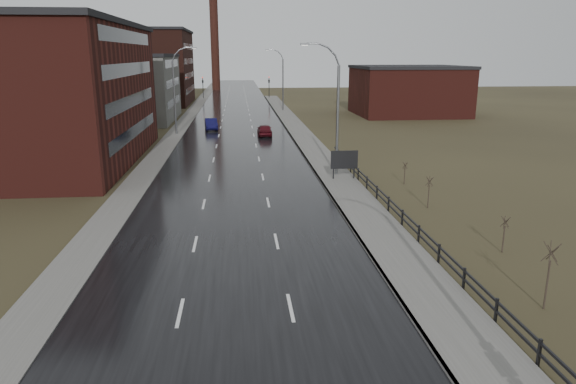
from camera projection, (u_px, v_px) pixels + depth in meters
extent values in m
cube|color=black|center=(236.00, 136.00, 67.56)|extent=(14.00, 300.00, 0.06)
cube|color=#595651|center=(336.00, 178.00, 44.32)|extent=(3.20, 180.00, 0.18)
cube|color=slate|center=(319.00, 178.00, 44.18)|extent=(0.16, 180.00, 0.18)
cube|color=#595651|center=(173.00, 136.00, 66.79)|extent=(2.40, 260.00, 0.12)
cube|color=#471914|center=(16.00, 96.00, 49.51)|extent=(22.00, 28.00, 13.00)
cube|color=black|center=(6.00, 23.00, 47.76)|extent=(22.44, 28.56, 0.50)
cube|color=black|center=(135.00, 131.00, 51.44)|extent=(0.06, 22.40, 1.20)
cube|color=black|center=(133.00, 100.00, 50.66)|extent=(0.06, 22.40, 1.20)
cube|color=black|center=(131.00, 69.00, 49.88)|extent=(0.06, 22.40, 1.20)
cube|color=black|center=(128.00, 37.00, 49.10)|extent=(0.06, 22.40, 1.20)
cube|color=slate|center=(123.00, 89.00, 81.90)|extent=(16.00, 20.00, 10.00)
cube|color=black|center=(120.00, 55.00, 80.53)|extent=(16.32, 20.40, 0.50)
cube|color=black|center=(174.00, 101.00, 83.16)|extent=(0.06, 16.00, 1.20)
cube|color=black|center=(173.00, 83.00, 82.38)|extent=(0.06, 16.00, 1.20)
cube|color=black|center=(172.00, 63.00, 81.60)|extent=(0.06, 16.00, 1.20)
cube|color=#331611|center=(128.00, 68.00, 109.62)|extent=(26.00, 24.00, 15.00)
cube|color=black|center=(125.00, 30.00, 107.61)|extent=(26.52, 24.48, 0.50)
cube|color=black|center=(190.00, 89.00, 112.00)|extent=(0.06, 19.20, 1.20)
cube|color=black|center=(189.00, 75.00, 111.22)|extent=(0.06, 19.20, 1.20)
cube|color=black|center=(189.00, 61.00, 110.44)|extent=(0.06, 19.20, 1.20)
cube|color=black|center=(188.00, 47.00, 109.66)|extent=(0.06, 19.20, 1.20)
cube|color=#471914|center=(408.00, 92.00, 90.50)|extent=(18.00, 16.00, 8.00)
cube|color=black|center=(410.00, 67.00, 89.40)|extent=(18.36, 16.32, 0.50)
cylinder|color=#331611|center=(215.00, 38.00, 149.63)|extent=(2.40, 2.40, 30.00)
cylinder|color=slate|center=(337.00, 122.00, 44.09)|extent=(0.24, 0.24, 9.50)
cylinder|color=slate|center=(337.00, 60.00, 42.73)|extent=(0.51, 0.14, 0.98)
cylinder|color=slate|center=(332.00, 51.00, 42.50)|extent=(0.81, 0.14, 0.81)
cylinder|color=slate|center=(323.00, 46.00, 42.31)|extent=(0.98, 0.14, 0.51)
cylinder|color=slate|center=(313.00, 43.00, 42.19)|extent=(1.01, 0.14, 0.14)
cube|color=slate|center=(305.00, 44.00, 42.14)|extent=(0.70, 0.28, 0.18)
cube|color=silver|center=(305.00, 45.00, 42.17)|extent=(0.50, 0.20, 0.04)
cylinder|color=slate|center=(174.00, 99.00, 67.51)|extent=(0.24, 0.24, 9.50)
cylinder|color=slate|center=(174.00, 58.00, 66.19)|extent=(0.51, 0.14, 0.98)
cylinder|color=slate|center=(177.00, 53.00, 66.05)|extent=(0.81, 0.14, 0.81)
cylinder|color=slate|center=(182.00, 49.00, 65.99)|extent=(0.98, 0.14, 0.51)
cylinder|color=slate|center=(189.00, 47.00, 66.03)|extent=(1.01, 0.14, 0.14)
cube|color=slate|center=(194.00, 48.00, 66.11)|extent=(0.70, 0.28, 0.18)
cube|color=silver|center=(194.00, 49.00, 66.13)|extent=(0.50, 0.20, 0.04)
cylinder|color=slate|center=(283.00, 86.00, 95.99)|extent=(0.24, 0.24, 9.50)
cylinder|color=slate|center=(282.00, 57.00, 94.64)|extent=(0.51, 0.14, 0.98)
cylinder|color=slate|center=(279.00, 53.00, 94.41)|extent=(0.81, 0.14, 0.81)
cylinder|color=slate|center=(276.00, 50.00, 94.22)|extent=(0.98, 0.14, 0.51)
cylinder|color=slate|center=(271.00, 49.00, 94.10)|extent=(1.01, 0.14, 0.14)
cube|color=slate|center=(267.00, 50.00, 94.05)|extent=(0.70, 0.28, 0.18)
cube|color=silver|center=(267.00, 50.00, 94.07)|extent=(0.50, 0.20, 0.04)
cube|color=black|center=(539.00, 353.00, 17.44)|extent=(0.10, 0.10, 1.10)
cube|color=black|center=(496.00, 311.00, 20.33)|extent=(0.10, 0.10, 1.10)
cube|color=black|center=(464.00, 279.00, 23.21)|extent=(0.10, 0.10, 1.10)
cube|color=black|center=(439.00, 254.00, 26.09)|extent=(0.10, 0.10, 1.10)
cube|color=black|center=(419.00, 234.00, 28.98)|extent=(0.10, 0.10, 1.10)
cube|color=black|center=(402.00, 218.00, 31.86)|extent=(0.10, 0.10, 1.10)
cube|color=black|center=(388.00, 204.00, 34.74)|extent=(0.10, 0.10, 1.10)
cube|color=black|center=(377.00, 193.00, 37.63)|extent=(0.10, 0.10, 1.10)
cube|color=black|center=(367.00, 183.00, 40.51)|extent=(0.10, 0.10, 1.10)
cube|color=black|center=(358.00, 175.00, 43.40)|extent=(0.10, 0.10, 1.10)
cube|color=black|center=(351.00, 167.00, 46.28)|extent=(0.10, 0.10, 1.10)
cube|color=black|center=(344.00, 160.00, 49.16)|extent=(0.10, 0.10, 1.10)
cube|color=black|center=(338.00, 155.00, 52.05)|extent=(0.10, 0.10, 1.10)
cube|color=black|center=(422.00, 231.00, 28.39)|extent=(0.08, 53.00, 0.10)
cube|color=black|center=(422.00, 237.00, 28.50)|extent=(0.08, 53.00, 0.10)
cylinder|color=#382D23|center=(547.00, 285.00, 21.37)|extent=(0.08, 0.08, 2.19)
cylinder|color=#382D23|center=(553.00, 253.00, 21.00)|extent=(0.04, 0.73, 0.86)
cylinder|color=#382D23|center=(551.00, 253.00, 21.04)|extent=(0.69, 0.27, 0.87)
cylinder|color=#382D23|center=(550.00, 253.00, 21.02)|extent=(0.41, 0.62, 0.88)
cylinder|color=#382D23|center=(551.00, 253.00, 20.97)|extent=(0.41, 0.62, 0.88)
cylinder|color=#382D23|center=(552.00, 253.00, 20.95)|extent=(0.69, 0.27, 0.87)
cylinder|color=#382D23|center=(503.00, 239.00, 27.63)|extent=(0.08, 0.08, 1.50)
cylinder|color=#382D23|center=(506.00, 222.00, 27.39)|extent=(0.04, 0.51, 0.60)
cylinder|color=#382D23|center=(505.00, 222.00, 27.43)|extent=(0.48, 0.20, 0.60)
cylinder|color=#382D23|center=(504.00, 222.00, 27.41)|extent=(0.29, 0.43, 0.61)
cylinder|color=#382D23|center=(505.00, 222.00, 27.35)|extent=(0.29, 0.43, 0.61)
cylinder|color=#382D23|center=(506.00, 222.00, 27.34)|extent=(0.48, 0.20, 0.60)
cylinder|color=#382D23|center=(428.00, 197.00, 35.63)|extent=(0.08, 0.08, 1.66)
cylinder|color=#382D23|center=(430.00, 182.00, 35.35)|extent=(0.04, 0.56, 0.66)
cylinder|color=#382D23|center=(429.00, 181.00, 35.40)|extent=(0.53, 0.21, 0.67)
cylinder|color=#382D23|center=(429.00, 181.00, 35.37)|extent=(0.32, 0.48, 0.67)
cylinder|color=#382D23|center=(429.00, 182.00, 35.32)|extent=(0.32, 0.48, 0.67)
cylinder|color=#382D23|center=(430.00, 182.00, 35.31)|extent=(0.53, 0.21, 0.67)
cylinder|color=#382D23|center=(405.00, 176.00, 42.20)|extent=(0.08, 0.08, 1.38)
cylinder|color=#382D23|center=(406.00, 166.00, 41.98)|extent=(0.04, 0.47, 0.55)
cylinder|color=#382D23|center=(405.00, 165.00, 42.02)|extent=(0.45, 0.18, 0.56)
cylinder|color=#382D23|center=(405.00, 165.00, 42.00)|extent=(0.27, 0.40, 0.57)
cylinder|color=#382D23|center=(405.00, 166.00, 41.94)|extent=(0.27, 0.40, 0.57)
cylinder|color=#382D23|center=(406.00, 166.00, 41.93)|extent=(0.45, 0.18, 0.56)
cube|color=black|center=(333.00, 170.00, 43.34)|extent=(0.10, 0.10, 1.80)
cube|color=black|center=(354.00, 170.00, 43.51)|extent=(0.10, 0.10, 1.80)
cube|color=silver|center=(344.00, 160.00, 43.14)|extent=(2.21, 0.08, 1.45)
cube|color=black|center=(344.00, 160.00, 43.09)|extent=(2.31, 0.04, 1.55)
cylinder|color=black|center=(203.00, 88.00, 123.82)|extent=(0.16, 0.16, 5.20)
imported|color=black|center=(203.00, 79.00, 123.26)|extent=(0.58, 2.73, 1.10)
sphere|color=#FF190C|center=(203.00, 77.00, 123.04)|extent=(0.18, 0.18, 0.18)
cylinder|color=black|center=(269.00, 87.00, 125.31)|extent=(0.16, 0.16, 5.20)
imported|color=black|center=(269.00, 78.00, 124.75)|extent=(0.58, 2.73, 1.10)
sphere|color=#FF190C|center=(269.00, 77.00, 124.53)|extent=(0.18, 0.18, 0.18)
imported|color=#0C0B39|center=(211.00, 124.00, 72.70)|extent=(2.16, 4.89, 1.56)
imported|color=#480C13|center=(265.00, 130.00, 67.07)|extent=(1.84, 4.57, 1.56)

